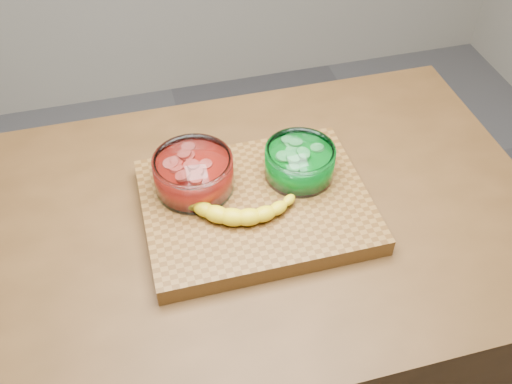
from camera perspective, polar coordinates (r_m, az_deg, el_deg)
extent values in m
cube|color=#4E3217|center=(1.54, 0.00, -13.38)|extent=(1.20, 0.80, 0.90)
cube|color=brown|center=(1.16, 0.00, -1.38)|extent=(0.45, 0.35, 0.04)
cylinder|color=white|center=(1.15, -6.25, 1.86)|extent=(0.16, 0.16, 0.07)
cylinder|color=#B71B10|center=(1.16, -6.21, 1.46)|extent=(0.14, 0.14, 0.04)
cylinder|color=#E85549|center=(1.14, -6.33, 2.56)|extent=(0.13, 0.13, 0.02)
cylinder|color=white|center=(1.18, 4.38, 3.00)|extent=(0.14, 0.14, 0.07)
cylinder|color=#04991E|center=(1.18, 4.36, 2.66)|extent=(0.12, 0.12, 0.04)
cylinder|color=#6FEC78|center=(1.16, 4.44, 3.68)|extent=(0.12, 0.12, 0.02)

